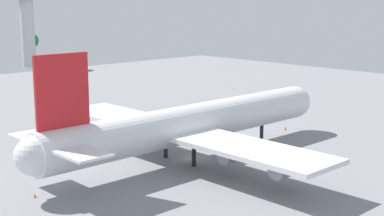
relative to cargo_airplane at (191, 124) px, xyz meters
The scene contains 6 objects.
ground_plane 5.98m from the cargo_airplane, ahead, with size 251.39×251.39×0.00m, color gray.
cargo_airplane is the anchor object (origin of this frame).
cargo_loader 36.53m from the cargo_airplane, 102.27° to the left, with size 3.70×5.47×2.16m.
safety_cone_nose 29.14m from the cargo_airplane, ahead, with size 0.53×0.53×0.75m, color orange.
safety_cone_tail 28.62m from the cargo_airplane, behind, with size 0.40×0.40×0.58m, color orange.
control_tower 146.08m from the cargo_airplane, 72.93° to the left, with size 10.08×10.08×31.94m.
Camera 1 is at (-61.45, -64.68, 26.11)m, focal length 51.49 mm.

